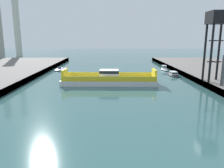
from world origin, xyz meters
The scene contains 6 objects.
chain_ferry centered at (-0.51, 37.81, 1.00)m, with size 20.93×6.46×3.30m.
moored_boat_near_right centered at (16.75, 48.67, 0.45)m, with size 2.56×7.94×1.19m.
moored_boat_mid_left centered at (16.90, 58.51, 0.57)m, with size 1.98×5.22×1.53m.
moored_boat_far_left centered at (-16.51, 59.85, 0.21)m, with size 2.66×7.66×0.90m.
crane_tower centered at (20.93, 34.69, 12.47)m, with size 3.80×3.80×13.91m.
smokestack_distant_a centered at (-50.30, 111.66, 17.86)m, with size 3.58×3.58×33.66m.
Camera 1 is at (-0.44, -9.05, 9.97)m, focal length 34.66 mm.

